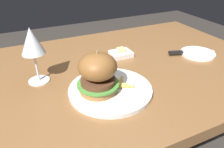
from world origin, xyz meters
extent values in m
cube|color=brown|center=(0.00, 0.00, 0.72)|extent=(1.34, 0.79, 0.04)
cylinder|color=brown|center=(0.61, 0.34, 0.35)|extent=(0.06, 0.06, 0.70)
cylinder|color=white|center=(-0.03, -0.14, 0.75)|extent=(0.26, 0.26, 0.01)
cylinder|color=#9E6B38|center=(-0.07, -0.13, 0.77)|extent=(0.11, 0.11, 0.02)
cylinder|color=#4C9338|center=(-0.07, -0.13, 0.78)|extent=(0.13, 0.13, 0.01)
cylinder|color=brown|center=(-0.07, -0.13, 0.79)|extent=(0.11, 0.11, 0.02)
ellipsoid|color=brown|center=(-0.07, -0.13, 0.84)|extent=(0.11, 0.11, 0.08)
cylinder|color=#CCB78C|center=(-0.07, -0.13, 0.86)|extent=(0.00, 0.00, 0.05)
cylinder|color=#E0B251|center=(0.01, -0.16, 0.76)|extent=(0.06, 0.03, 0.01)
cylinder|color=gold|center=(-0.01, -0.11, 0.76)|extent=(0.04, 0.05, 0.01)
cylinder|color=#E0B251|center=(0.01, -0.13, 0.76)|extent=(0.04, 0.05, 0.01)
cylinder|color=#E0B251|center=(0.01, -0.14, 0.76)|extent=(0.03, 0.05, 0.01)
cylinder|color=#E0B251|center=(-0.01, -0.13, 0.76)|extent=(0.01, 0.05, 0.01)
cylinder|color=#EABC5B|center=(0.00, -0.13, 0.76)|extent=(0.03, 0.07, 0.01)
cylinder|color=silver|center=(-0.23, 0.03, 0.74)|extent=(0.07, 0.07, 0.00)
cylinder|color=silver|center=(-0.23, 0.03, 0.79)|extent=(0.01, 0.01, 0.10)
cone|color=silver|center=(-0.23, 0.03, 0.89)|extent=(0.08, 0.08, 0.09)
cylinder|color=white|center=(0.43, -0.04, 0.74)|extent=(0.14, 0.14, 0.01)
cube|color=silver|center=(0.43, -0.04, 0.75)|extent=(0.14, 0.06, 0.00)
cube|color=black|center=(0.33, -0.01, 0.76)|extent=(0.06, 0.03, 0.01)
cube|color=white|center=(0.12, 0.09, 0.75)|extent=(0.09, 0.07, 0.02)
cube|color=#F4E58C|center=(0.12, 0.09, 0.77)|extent=(0.03, 0.03, 0.02)
camera|label=1|loc=(-0.27, -0.66, 1.13)|focal=35.00mm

